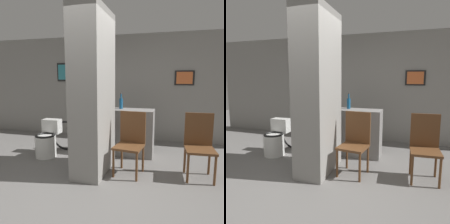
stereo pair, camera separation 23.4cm
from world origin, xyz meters
TOP-DOWN VIEW (x-y plane):
  - ground_plane at (0.00, 0.00)m, footprint 14.00×14.00m
  - wall_back at (-0.00, 2.63)m, footprint 8.00×0.09m
  - pillar_center at (0.01, 0.49)m, footprint 0.50×0.98m
  - counter_shelf at (0.32, 1.42)m, footprint 1.19×0.44m
  - toilet at (-1.14, 0.91)m, footprint 0.40×0.56m
  - chair_near_pillar at (0.61, 0.58)m, footprint 0.48×0.48m
  - chair_by_doorway at (1.67, 0.72)m, footprint 0.46×0.46m
  - bicycle at (-0.46, 1.32)m, footprint 1.59×0.42m
  - bottle_tall at (0.24, 1.48)m, footprint 0.07×0.07m

SIDE VIEW (x-z plane):
  - ground_plane at x=0.00m, z-range 0.00..0.00m
  - toilet at x=-1.14m, z-range -0.05..0.66m
  - bicycle at x=-0.46m, z-range -0.01..0.69m
  - counter_shelf at x=0.32m, z-range 0.00..0.93m
  - chair_near_pillar at x=0.61m, z-range 0.05..1.05m
  - chair_by_doorway at x=1.67m, z-range 0.05..1.05m
  - bottle_tall at x=0.24m, z-range 0.89..1.21m
  - pillar_center at x=0.01m, z-range 0.00..2.60m
  - wall_back at x=0.00m, z-range 0.00..2.60m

